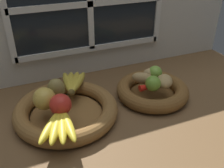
# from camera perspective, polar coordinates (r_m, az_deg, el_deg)

# --- Properties ---
(ground_plane) EXTENTS (1.40, 0.90, 0.03)m
(ground_plane) POSITION_cam_1_polar(r_m,az_deg,el_deg) (0.97, 1.03, -5.27)
(ground_plane) COLOR brown
(back_wall) EXTENTS (1.40, 0.05, 0.55)m
(back_wall) POSITION_cam_1_polar(r_m,az_deg,el_deg) (1.10, -5.26, 16.04)
(back_wall) COLOR silver
(back_wall) RESTS_ON ground_plane
(fruit_bowl_left) EXTENTS (0.36, 0.36, 0.05)m
(fruit_bowl_left) POSITION_cam_1_polar(r_m,az_deg,el_deg) (0.90, -10.13, -5.88)
(fruit_bowl_left) COLOR brown
(fruit_bowl_left) RESTS_ON ground_plane
(fruit_bowl_right) EXTENTS (0.28, 0.28, 0.05)m
(fruit_bowl_right) POSITION_cam_1_polar(r_m,az_deg,el_deg) (1.00, 9.00, -1.49)
(fruit_bowl_right) COLOR brown
(fruit_bowl_right) RESTS_ON ground_plane
(apple_red_front) EXTENTS (0.07, 0.07, 0.07)m
(apple_red_front) POSITION_cam_1_polar(r_m,az_deg,el_deg) (0.82, -11.41, -4.53)
(apple_red_front) COLOR red
(apple_red_front) RESTS_ON fruit_bowl_left
(apple_golden_left) EXTENTS (0.07, 0.07, 0.07)m
(apple_golden_left) POSITION_cam_1_polar(r_m,az_deg,el_deg) (0.86, -14.91, -3.01)
(apple_golden_left) COLOR gold
(apple_golden_left) RESTS_ON fruit_bowl_left
(pear_brown) EXTENTS (0.07, 0.07, 0.07)m
(pear_brown) POSITION_cam_1_polar(r_m,az_deg,el_deg) (0.90, -12.34, -0.99)
(pear_brown) COLOR olive
(pear_brown) RESTS_ON fruit_bowl_left
(banana_bunch_front) EXTENTS (0.12, 0.18, 0.03)m
(banana_bunch_front) POSITION_cam_1_polar(r_m,az_deg,el_deg) (0.77, -11.60, -8.89)
(banana_bunch_front) COLOR yellow
(banana_bunch_front) RESTS_ON fruit_bowl_left
(banana_bunch_back) EXTENTS (0.11, 0.17, 0.03)m
(banana_bunch_back) POSITION_cam_1_polar(r_m,az_deg,el_deg) (0.97, -8.73, 0.34)
(banana_bunch_back) COLOR gold
(banana_bunch_back) RESTS_ON fruit_bowl_left
(potato_back) EXTENTS (0.08, 0.07, 0.05)m
(potato_back) POSITION_cam_1_polar(r_m,az_deg,el_deg) (1.02, 8.97, 2.28)
(potato_back) COLOR tan
(potato_back) RESTS_ON fruit_bowl_right
(potato_small) EXTENTS (0.09, 0.10, 0.05)m
(potato_small) POSITION_cam_1_polar(r_m,az_deg,el_deg) (0.97, 11.61, 0.61)
(potato_small) COLOR tan
(potato_small) RESTS_ON fruit_bowl_right
(potato_oblong) EXTENTS (0.09, 0.09, 0.04)m
(potato_oblong) POSITION_cam_1_polar(r_m,az_deg,el_deg) (0.98, 6.82, 1.30)
(potato_oblong) COLOR #A38451
(potato_oblong) RESTS_ON fruit_bowl_right
(lime_near) EXTENTS (0.06, 0.06, 0.06)m
(lime_near) POSITION_cam_1_polar(r_m,az_deg,el_deg) (0.94, 9.12, 0.11)
(lime_near) COLOR #6B9E33
(lime_near) RESTS_ON fruit_bowl_right
(lime_far) EXTENTS (0.06, 0.06, 0.06)m
(lime_far) POSITION_cam_1_polar(r_m,az_deg,el_deg) (1.02, 9.58, 2.49)
(lime_far) COLOR #7AAD3D
(lime_far) RESTS_ON fruit_bowl_right
(chili_pepper) EXTENTS (0.13, 0.02, 0.02)m
(chili_pepper) POSITION_cam_1_polar(r_m,az_deg,el_deg) (0.96, 9.56, -0.29)
(chili_pepper) COLOR red
(chili_pepper) RESTS_ON fruit_bowl_right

